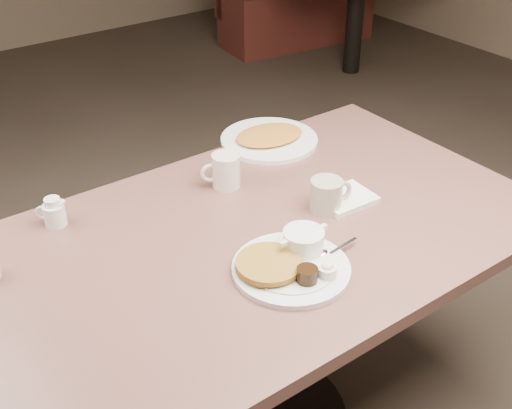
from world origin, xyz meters
TOP-DOWN VIEW (x-y plane):
  - diner_table at (0.00, 0.00)m, footprint 1.50×0.90m
  - main_plate at (-0.04, -0.17)m, footprint 0.35×0.29m
  - coffee_mug_near at (0.21, -0.02)m, footprint 0.13×0.10m
  - napkin at (0.27, -0.03)m, footprint 0.16×0.13m
  - coffee_mug_far at (0.05, 0.24)m, footprint 0.12×0.10m
  - creamer_right at (-0.42, 0.34)m, footprint 0.08×0.07m
  - hash_plate at (0.32, 0.39)m, footprint 0.35×0.35m

SIDE VIEW (x-z plane):
  - diner_table at x=0.00m, z-range 0.21..0.96m
  - napkin at x=0.27m, z-range 0.75..0.77m
  - hash_plate at x=0.32m, z-range 0.75..0.78m
  - main_plate at x=-0.04m, z-range 0.74..0.81m
  - creamer_right at x=-0.42m, z-range 0.75..0.83m
  - coffee_mug_near at x=0.21m, z-range 0.75..0.84m
  - coffee_mug_far at x=0.05m, z-range 0.75..0.85m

